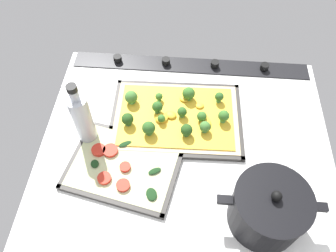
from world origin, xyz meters
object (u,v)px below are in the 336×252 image
at_px(baking_tray_front, 176,118).
at_px(oil_bottle, 83,118).
at_px(baking_tray_back, 124,167).
at_px(broccoli_pizza, 175,115).
at_px(cooking_pot, 268,209).
at_px(veggie_pizza_back, 122,166).

relative_size(baking_tray_front, oil_bottle, 1.77).
bearing_deg(baking_tray_front, baking_tray_back, 52.86).
relative_size(baking_tray_back, oil_bottle, 1.49).
height_order(broccoli_pizza, cooking_pot, cooking_pot).
bearing_deg(veggie_pizza_back, baking_tray_front, -127.64).
bearing_deg(oil_bottle, veggie_pizza_back, 140.71).
bearing_deg(cooking_pot, baking_tray_back, -17.39).
bearing_deg(baking_tray_back, broccoli_pizza, -126.82).
relative_size(broccoli_pizza, cooking_pot, 1.51).
xyz_separation_m(veggie_pizza_back, oil_bottle, (0.11, -0.09, 0.08)).
bearing_deg(veggie_pizza_back, baking_tray_back, -163.34).
bearing_deg(baking_tray_front, veggie_pizza_back, 52.36).
height_order(baking_tray_front, cooking_pot, cooking_pot).
height_order(baking_tray_front, broccoli_pizza, broccoli_pizza).
distance_m(baking_tray_back, veggie_pizza_back, 0.01).
bearing_deg(baking_tray_back, baking_tray_front, -127.14).
bearing_deg(oil_bottle, broccoli_pizza, -161.59).
height_order(cooking_pot, oil_bottle, oil_bottle).
xyz_separation_m(baking_tray_front, broccoli_pizza, (0.00, 0.00, 0.02)).
relative_size(baking_tray_front, veggie_pizza_back, 1.30).
height_order(baking_tray_back, oil_bottle, oil_bottle).
relative_size(baking_tray_back, veggie_pizza_back, 1.09).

